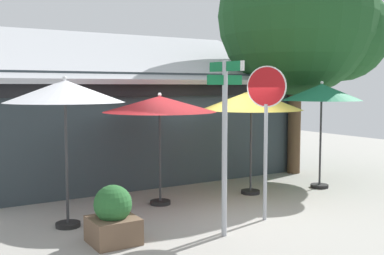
{
  "coord_description": "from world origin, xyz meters",
  "views": [
    {
      "loc": [
        -5.38,
        -7.69,
        2.51
      ],
      "look_at": [
        0.07,
        1.2,
        1.6
      ],
      "focal_mm": 43.71,
      "sensor_mm": 36.0,
      "label": 1
    }
  ],
  "objects_px": {
    "shade_tree": "(305,20)",
    "patio_umbrella_forest_green_far_right": "(322,93)",
    "patio_umbrella_ivory_left": "(65,93)",
    "sidewalk_planter": "(113,217)",
    "patio_umbrella_crimson_center": "(160,105)",
    "stop_sign": "(266,113)",
    "patio_umbrella_mustard_right": "(251,101)",
    "street_sign_post": "(225,131)"
  },
  "relations": [
    {
      "from": "street_sign_post",
      "to": "patio_umbrella_ivory_left",
      "type": "height_order",
      "value": "street_sign_post"
    },
    {
      "from": "patio_umbrella_mustard_right",
      "to": "sidewalk_planter",
      "type": "xyz_separation_m",
      "value": [
        -4.08,
        -1.59,
        -1.76
      ]
    },
    {
      "from": "patio_umbrella_mustard_right",
      "to": "shade_tree",
      "type": "distance_m",
      "value": 3.95
    },
    {
      "from": "stop_sign",
      "to": "patio_umbrella_crimson_center",
      "type": "distance_m",
      "value": 2.36
    },
    {
      "from": "stop_sign",
      "to": "patio_umbrella_mustard_right",
      "type": "height_order",
      "value": "stop_sign"
    },
    {
      "from": "street_sign_post",
      "to": "stop_sign",
      "type": "relative_size",
      "value": 1.02
    },
    {
      "from": "patio_umbrella_crimson_center",
      "to": "stop_sign",
      "type": "bearing_deg",
      "value": -61.01
    },
    {
      "from": "patio_umbrella_ivory_left",
      "to": "patio_umbrella_mustard_right",
      "type": "distance_m",
      "value": 4.46
    },
    {
      "from": "patio_umbrella_forest_green_far_right",
      "to": "shade_tree",
      "type": "distance_m",
      "value": 2.89
    },
    {
      "from": "patio_umbrella_crimson_center",
      "to": "sidewalk_planter",
      "type": "relative_size",
      "value": 2.53
    },
    {
      "from": "shade_tree",
      "to": "patio_umbrella_forest_green_far_right",
      "type": "bearing_deg",
      "value": -122.58
    },
    {
      "from": "patio_umbrella_ivory_left",
      "to": "patio_umbrella_crimson_center",
      "type": "distance_m",
      "value": 2.26
    },
    {
      "from": "stop_sign",
      "to": "shade_tree",
      "type": "distance_m",
      "value": 5.72
    },
    {
      "from": "patio_umbrella_forest_green_far_right",
      "to": "shade_tree",
      "type": "relative_size",
      "value": 0.39
    },
    {
      "from": "patio_umbrella_crimson_center",
      "to": "sidewalk_planter",
      "type": "bearing_deg",
      "value": -134.88
    },
    {
      "from": "shade_tree",
      "to": "sidewalk_planter",
      "type": "xyz_separation_m",
      "value": [
        -7.07,
        -2.93,
        -3.97
      ]
    },
    {
      "from": "patio_umbrella_ivory_left",
      "to": "shade_tree",
      "type": "height_order",
      "value": "shade_tree"
    },
    {
      "from": "street_sign_post",
      "to": "shade_tree",
      "type": "relative_size",
      "value": 0.44
    },
    {
      "from": "patio_umbrella_mustard_right",
      "to": "shade_tree",
      "type": "bearing_deg",
      "value": 24.15
    },
    {
      "from": "patio_umbrella_ivory_left",
      "to": "sidewalk_planter",
      "type": "distance_m",
      "value": 2.37
    },
    {
      "from": "shade_tree",
      "to": "patio_umbrella_mustard_right",
      "type": "bearing_deg",
      "value": -155.85
    },
    {
      "from": "stop_sign",
      "to": "patio_umbrella_ivory_left",
      "type": "relative_size",
      "value": 1.07
    },
    {
      "from": "street_sign_post",
      "to": "shade_tree",
      "type": "distance_m",
      "value": 6.93
    },
    {
      "from": "patio_umbrella_forest_green_far_right",
      "to": "stop_sign",
      "type": "bearing_deg",
      "value": -154.15
    },
    {
      "from": "patio_umbrella_ivory_left",
      "to": "sidewalk_planter",
      "type": "relative_size",
      "value": 2.85
    },
    {
      "from": "patio_umbrella_forest_green_far_right",
      "to": "shade_tree",
      "type": "xyz_separation_m",
      "value": [
        1.1,
        1.72,
        2.04
      ]
    },
    {
      "from": "stop_sign",
      "to": "patio_umbrella_forest_green_far_right",
      "type": "height_order",
      "value": "stop_sign"
    },
    {
      "from": "street_sign_post",
      "to": "patio_umbrella_forest_green_far_right",
      "type": "xyz_separation_m",
      "value": [
        4.23,
        1.84,
        0.58
      ]
    },
    {
      "from": "stop_sign",
      "to": "sidewalk_planter",
      "type": "bearing_deg",
      "value": 175.01
    },
    {
      "from": "stop_sign",
      "to": "patio_umbrella_ivory_left",
      "type": "distance_m",
      "value": 3.66
    },
    {
      "from": "street_sign_post",
      "to": "patio_umbrella_crimson_center",
      "type": "bearing_deg",
      "value": 88.51
    },
    {
      "from": "patio_umbrella_crimson_center",
      "to": "patio_umbrella_forest_green_far_right",
      "type": "distance_m",
      "value": 4.21
    },
    {
      "from": "stop_sign",
      "to": "patio_umbrella_forest_green_far_right",
      "type": "distance_m",
      "value": 3.37
    },
    {
      "from": "patio_umbrella_crimson_center",
      "to": "street_sign_post",
      "type": "bearing_deg",
      "value": -91.49
    },
    {
      "from": "street_sign_post",
      "to": "patio_umbrella_ivory_left",
      "type": "relative_size",
      "value": 1.09
    },
    {
      "from": "patio_umbrella_ivory_left",
      "to": "patio_umbrella_forest_green_far_right",
      "type": "height_order",
      "value": "patio_umbrella_ivory_left"
    },
    {
      "from": "street_sign_post",
      "to": "patio_umbrella_mustard_right",
      "type": "distance_m",
      "value": 3.26
    },
    {
      "from": "patio_umbrella_ivory_left",
      "to": "patio_umbrella_crimson_center",
      "type": "xyz_separation_m",
      "value": [
        2.17,
        0.56,
        -0.28
      ]
    },
    {
      "from": "patio_umbrella_ivory_left",
      "to": "patio_umbrella_mustard_right",
      "type": "relative_size",
      "value": 1.08
    },
    {
      "from": "stop_sign",
      "to": "patio_umbrella_mustard_right",
      "type": "bearing_deg",
      "value": 58.45
    },
    {
      "from": "stop_sign",
      "to": "patio_umbrella_forest_green_far_right",
      "type": "bearing_deg",
      "value": 25.85
    },
    {
      "from": "stop_sign",
      "to": "patio_umbrella_crimson_center",
      "type": "bearing_deg",
      "value": 118.99
    }
  ]
}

